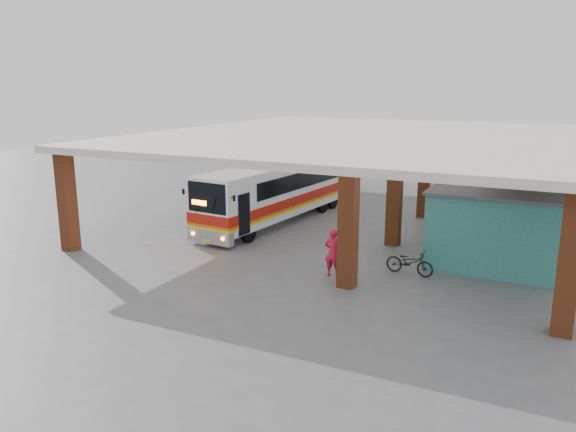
% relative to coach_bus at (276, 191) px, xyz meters
% --- Properties ---
extents(ground, '(90.00, 90.00, 0.00)m').
position_rel_coach_bus_xyz_m(ground, '(3.71, -4.45, -1.64)').
color(ground, '#515154').
rests_on(ground, ground).
extents(brick_columns, '(20.10, 21.60, 4.35)m').
position_rel_coach_bus_xyz_m(brick_columns, '(5.14, 0.55, 0.53)').
color(brick_columns, brown).
rests_on(brick_columns, ground).
extents(canopy_roof, '(21.00, 23.00, 0.30)m').
position_rel_coach_bus_xyz_m(canopy_roof, '(4.21, 2.05, 2.86)').
color(canopy_roof, beige).
rests_on(canopy_roof, brick_columns).
extents(shop_building, '(5.20, 8.20, 3.11)m').
position_rel_coach_bus_xyz_m(shop_building, '(11.21, -0.45, -0.08)').
color(shop_building, '#2A6A60').
rests_on(shop_building, ground).
extents(coach_bus, '(3.44, 11.50, 3.30)m').
position_rel_coach_bus_xyz_m(coach_bus, '(0.00, 0.00, 0.00)').
color(coach_bus, white).
rests_on(coach_bus, ground).
extents(motorcycle, '(1.92, 0.84, 0.98)m').
position_rel_coach_bus_xyz_m(motorcycle, '(8.41, -5.18, -1.15)').
color(motorcycle, black).
rests_on(motorcycle, ground).
extents(pedestrian, '(0.69, 0.47, 1.85)m').
position_rel_coach_bus_xyz_m(pedestrian, '(5.84, -6.64, -0.71)').
color(pedestrian, red).
rests_on(pedestrian, ground).
extents(red_chair, '(0.61, 0.61, 0.88)m').
position_rel_coach_bus_xyz_m(red_chair, '(8.81, 1.70, -1.23)').
color(red_chair, red).
rests_on(red_chair, ground).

